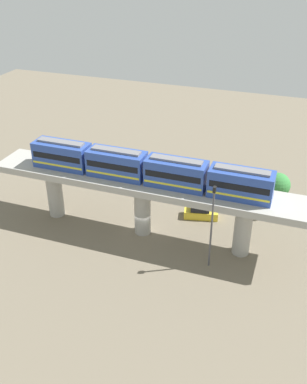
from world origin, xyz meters
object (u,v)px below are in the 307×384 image
(parked_car_white, at_px, (174,183))
(signal_post, at_px, (212,224))
(parked_car_yellow, at_px, (201,212))
(parked_car_silver, at_px, (215,188))
(tree_near_viaduct, at_px, (278,185))
(train, at_px, (146,168))

(parked_car_white, distance_m, signal_post, 17.73)
(parked_car_yellow, height_order, parked_car_silver, same)
(parked_car_yellow, xyz_separation_m, signal_post, (-8.91, -3.18, 4.60))
(parked_car_silver, distance_m, tree_near_viaduct, 9.20)
(parked_car_silver, distance_m, signal_post, 16.41)
(signal_post, bearing_deg, parked_car_white, 29.82)
(train, relative_size, signal_post, 2.85)
(signal_post, bearing_deg, parked_car_yellow, 19.66)
(parked_car_yellow, xyz_separation_m, parked_car_white, (5.94, 5.33, 0.00))
(train, relative_size, parked_car_silver, 6.30)
(parked_car_yellow, relative_size, parked_car_white, 1.01)
(train, distance_m, tree_near_viaduct, 17.44)
(parked_car_white, xyz_separation_m, parked_car_silver, (0.62, -5.60, 0.00))
(parked_car_yellow, xyz_separation_m, tree_near_viaduct, (4.17, -8.54, 3.23))
(parked_car_silver, bearing_deg, tree_near_viaduct, -111.91)
(parked_car_yellow, bearing_deg, signal_post, -173.03)
(train, relative_size, tree_near_viaduct, 4.95)
(parked_car_silver, bearing_deg, train, 149.82)
(parked_car_white, distance_m, parked_car_silver, 5.63)
(parked_car_silver, bearing_deg, parked_car_white, 90.56)
(train, xyz_separation_m, parked_car_white, (11.45, 0.12, -7.83))
(parked_car_silver, relative_size, signal_post, 0.45)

